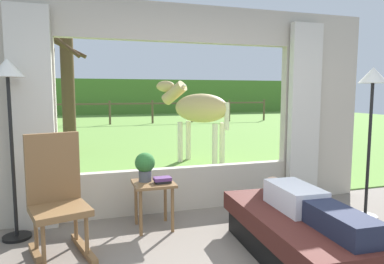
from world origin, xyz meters
The scene contains 16 objects.
back_wall_with_window centered at (0.00, 2.26, 1.25)m, with size 5.20×0.12×2.55m.
curtain_panel_left centered at (-1.69, 2.12, 1.20)m, with size 0.44×0.10×2.40m, color beige.
curtain_panel_right centered at (1.69, 2.12, 1.20)m, with size 0.44×0.10×2.40m, color beige.
outdoor_pasture_lawn centered at (0.00, 13.16, 0.01)m, with size 36.00×21.68×0.02m, color olive.
distant_hill_ridge centered at (0.00, 23.00, 1.20)m, with size 36.00×2.00×2.40m, color #4E7D2F.
recliner_sofa centered at (0.68, 0.64, 0.22)m, with size 0.98×1.74×0.42m.
reclining_person centered at (0.68, 0.59, 0.52)m, with size 0.37×1.44×0.22m.
rocking_chair centered at (-1.42, 1.42, 0.55)m, with size 0.63×0.78×1.12m.
side_table centered at (-0.46, 1.75, 0.43)m, with size 0.44×0.44×0.52m.
potted_plant centered at (-0.54, 1.81, 0.70)m, with size 0.22×0.22×0.32m.
book_stack centered at (-0.37, 1.69, 0.55)m, with size 0.19×0.14×0.06m.
floor_lamp_left centered at (-1.86, 1.90, 1.47)m, with size 0.32×0.32×1.82m.
floor_lamp_right centered at (2.02, 1.31, 1.44)m, with size 0.32×0.32×1.78m.
horse centered at (1.12, 5.01, 1.16)m, with size 1.44×1.60×1.73m.
pasture_tree centered at (-1.53, 7.33, 1.63)m, with size 1.41×1.37×3.29m.
pasture_fence_line centered at (0.00, 14.58, 0.74)m, with size 16.10×0.10×1.10m.
Camera 1 is at (-1.16, -1.92, 1.49)m, focal length 32.56 mm.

